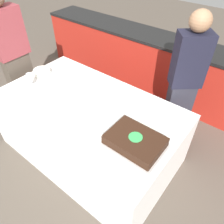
% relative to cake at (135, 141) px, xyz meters
% --- Properties ---
extents(ground_plane, '(14.00, 14.00, 0.00)m').
position_rel_cake_xyz_m(ground_plane, '(-0.70, 0.12, -0.80)').
color(ground_plane, brown).
extents(back_counter, '(4.40, 0.58, 0.92)m').
position_rel_cake_xyz_m(back_counter, '(-0.70, 1.80, -0.33)').
color(back_counter, '#A82319').
rests_on(back_counter, ground_plane).
extents(dining_table, '(2.02, 1.20, 0.75)m').
position_rel_cake_xyz_m(dining_table, '(-0.70, 0.12, -0.42)').
color(dining_table, white).
rests_on(dining_table, ground_plane).
extents(cake, '(0.51, 0.38, 0.10)m').
position_rel_cake_xyz_m(cake, '(0.00, 0.00, 0.00)').
color(cake, '#B7B2AD').
rests_on(cake, dining_table).
extents(plate_stack, '(0.21, 0.21, 0.07)m').
position_rel_cake_xyz_m(plate_stack, '(-1.55, 0.23, -0.01)').
color(plate_stack, white).
rests_on(plate_stack, dining_table).
extents(wine_glass, '(0.06, 0.06, 0.17)m').
position_rel_cake_xyz_m(wine_glass, '(-1.44, -0.01, 0.07)').
color(wine_glass, white).
rests_on(wine_glass, dining_table).
extents(side_plate_near_cake, '(0.18, 0.18, 0.00)m').
position_rel_cake_xyz_m(side_plate_near_cake, '(-0.03, 0.30, -0.04)').
color(side_plate_near_cake, white).
rests_on(side_plate_near_cake, dining_table).
extents(person_cutting_cake, '(0.38, 0.36, 1.65)m').
position_rel_cake_xyz_m(person_cutting_cake, '(0.00, 0.94, 0.07)').
color(person_cutting_cake, '#282833').
rests_on(person_cutting_cake, ground_plane).
extents(person_seated_left, '(0.20, 0.40, 1.69)m').
position_rel_cake_xyz_m(person_seated_left, '(-1.93, 0.12, 0.08)').
color(person_seated_left, '#4C4238').
rests_on(person_seated_left, ground_plane).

